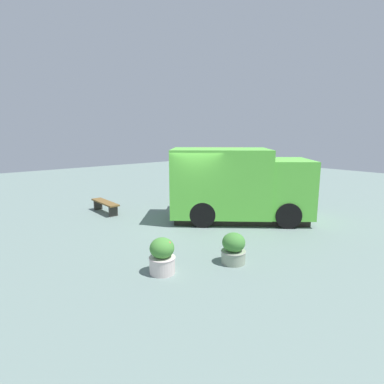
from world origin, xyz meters
name	(u,v)px	position (x,y,z in m)	size (l,w,h in m)	color
ground_plane	(197,221)	(0.00, 0.00, 0.00)	(40.00, 40.00, 0.00)	slate
food_truck	(237,186)	(0.83, 1.21, 1.25)	(4.90, 5.02, 2.58)	#65D243
person_customer	(181,193)	(-3.06, 1.71, 0.36)	(0.80, 0.65, 0.90)	#6F6551
planter_flowering_near	(234,249)	(3.36, -1.80, 0.37)	(0.61, 0.61, 0.76)	gray
planter_flowering_far	(162,256)	(2.68, -3.43, 0.40)	(0.61, 0.61, 0.83)	beige
plaza_bench	(105,204)	(-3.23, -2.00, 0.35)	(1.77, 0.43, 0.46)	brown
trash_bin	(223,186)	(-2.87, 4.39, 0.42)	(0.44, 0.44, 0.83)	black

